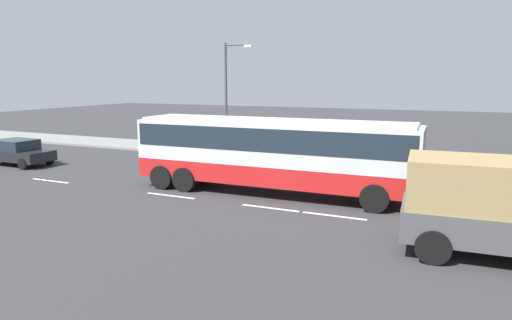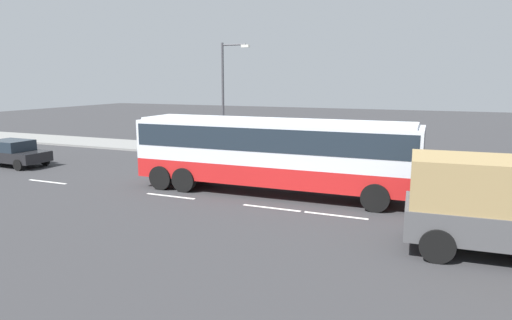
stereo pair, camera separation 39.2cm
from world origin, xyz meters
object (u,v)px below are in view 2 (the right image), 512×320
coach_bus (272,148)px  pedestrian_near_curb (366,146)px  car_black_sedan (14,152)px  street_lamp (226,91)px

coach_bus → pedestrian_near_curb: bearing=70.7°
car_black_sedan → street_lamp: bearing=37.6°
coach_bus → car_black_sedan: 16.23m
car_black_sedan → coach_bus: bearing=0.6°
coach_bus → car_black_sedan: bearing=178.2°
car_black_sedan → pedestrian_near_curb: bearing=24.4°
street_lamp → coach_bus: bearing=-51.6°
coach_bus → street_lamp: street_lamp is taller
pedestrian_near_curb → street_lamp: 9.34m
car_black_sedan → pedestrian_near_curb: pedestrian_near_curb is taller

